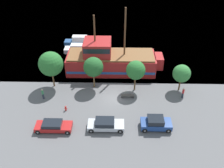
{
  "coord_description": "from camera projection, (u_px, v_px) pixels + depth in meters",
  "views": [
    {
      "loc": [
        0.36,
        -29.53,
        23.43
      ],
      "look_at": [
        -0.3,
        2.0,
        1.2
      ],
      "focal_mm": 40.0,
      "sensor_mm": 36.0,
      "label": 1
    }
  ],
  "objects": [
    {
      "name": "tree_row_east",
      "position": [
        51.0,
        64.0,
        37.9
      ],
      "size": [
        3.79,
        3.79,
        5.99
      ],
      "color": "brown",
      "rests_on": "ground_plane"
    },
    {
      "name": "tree_row_midwest",
      "position": [
        136.0,
        70.0,
        37.36
      ],
      "size": [
        2.92,
        2.92,
        5.07
      ],
      "color": "brown",
      "rests_on": "ground_plane"
    },
    {
      "name": "pirate_ship",
      "position": [
        110.0,
        60.0,
        42.94
      ],
      "size": [
        16.37,
        5.32,
        11.2
      ],
      "color": "#A31E1E",
      "rests_on": "water_surface"
    },
    {
      "name": "parked_car_curb_rear",
      "position": [
        106.0,
        124.0,
        32.09
      ],
      "size": [
        4.69,
        1.95,
        1.38
      ],
      "color": "#B7BCC6",
      "rests_on": "ground_plane"
    },
    {
      "name": "ground_plane",
      "position": [
        114.0,
        98.0,
        37.63
      ],
      "size": [
        160.0,
        160.0,
        0.0
      ],
      "primitive_type": "plane",
      "color": "#5B5B5E"
    },
    {
      "name": "pedestrian_walking_near",
      "position": [
        43.0,
        94.0,
        37.06
      ],
      "size": [
        0.32,
        0.32,
        1.75
      ],
      "color": "#232838",
      "rests_on": "ground_plane"
    },
    {
      "name": "parked_car_curb_front",
      "position": [
        156.0,
        123.0,
        32.11
      ],
      "size": [
        3.95,
        1.98,
        1.65
      ],
      "color": "navy",
      "rests_on": "ground_plane"
    },
    {
      "name": "water_surface",
      "position": [
        116.0,
        6.0,
        73.59
      ],
      "size": [
        80.0,
        80.0,
        0.0
      ],
      "primitive_type": "plane",
      "color": "slate",
      "rests_on": "ground"
    },
    {
      "name": "moored_boat_outer",
      "position": [
        82.0,
        41.0,
        52.11
      ],
      "size": [
        7.51,
        1.81,
        1.9
      ],
      "color": "navy",
      "rests_on": "water_surface"
    },
    {
      "name": "moored_boat_dockside",
      "position": [
        79.0,
        49.0,
        49.44
      ],
      "size": [
        5.71,
        1.97,
        1.63
      ],
      "color": "silver",
      "rests_on": "water_surface"
    },
    {
      "name": "parked_car_curb_mid",
      "position": [
        53.0,
        126.0,
        31.91
      ],
      "size": [
        4.68,
        1.83,
        1.26
      ],
      "color": "#B21E1E",
      "rests_on": "ground_plane"
    },
    {
      "name": "tree_row_west",
      "position": [
        182.0,
        74.0,
        37.72
      ],
      "size": [
        2.73,
        2.73,
        4.37
      ],
      "color": "brown",
      "rests_on": "ground_plane"
    },
    {
      "name": "tree_row_mideast",
      "position": [
        93.0,
        67.0,
        37.95
      ],
      "size": [
        3.07,
        3.07,
        5.21
      ],
      "color": "brown",
      "rests_on": "ground_plane"
    },
    {
      "name": "pedestrian_walking_far",
      "position": [
        183.0,
        93.0,
        37.27
      ],
      "size": [
        0.32,
        0.32,
        1.71
      ],
      "color": "#232838",
      "rests_on": "ground_plane"
    },
    {
      "name": "fire_hydrant",
      "position": [
        66.0,
        108.0,
        35.13
      ],
      "size": [
        0.42,
        0.25,
        0.76
      ],
      "color": "red",
      "rests_on": "ground_plane"
    },
    {
      "name": "bench_promenade_east",
      "position": [
        128.0,
        96.0,
        37.43
      ],
      "size": [
        1.89,
        0.45,
        0.85
      ],
      "color": "#4C4742",
      "rests_on": "ground_plane"
    }
  ]
}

